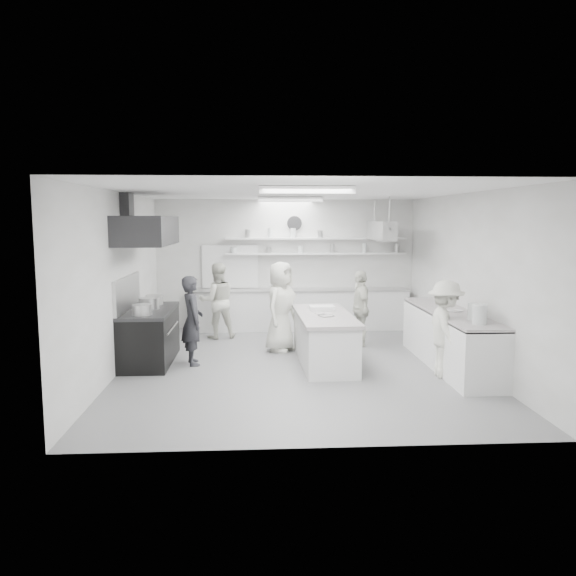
{
  "coord_description": "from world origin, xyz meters",
  "views": [
    {
      "loc": [
        -0.7,
        -9.38,
        2.55
      ],
      "look_at": [
        -0.12,
        0.6,
        1.3
      ],
      "focal_mm": 34.43,
      "sensor_mm": 36.0,
      "label": 1
    }
  ],
  "objects": [
    {
      "name": "light_fixture_rear",
      "position": [
        0.0,
        1.8,
        2.94
      ],
      "size": [
        1.3,
        0.25,
        0.1
      ],
      "primitive_type": "cube",
      "color": "white",
      "rests_on": "ceiling"
    },
    {
      "name": "prep_island",
      "position": [
        0.5,
        0.15,
        0.42
      ],
      "size": [
        0.92,
        2.3,
        0.84
      ],
      "primitive_type": "cube",
      "rotation": [
        0.0,
        0.0,
        0.03
      ],
      "color": "white",
      "rests_on": "floor"
    },
    {
      "name": "bowl_right",
      "position": [
        2.71,
        -0.23,
        0.97
      ],
      "size": [
        0.31,
        0.31,
        0.06
      ],
      "primitive_type": "imported",
      "rotation": [
        0.0,
        0.0,
        0.35
      ],
      "color": "white",
      "rests_on": "right_counter"
    },
    {
      "name": "shelf_lower",
      "position": [
        0.7,
        3.37,
        1.75
      ],
      "size": [
        4.2,
        0.26,
        0.04
      ],
      "primitive_type": "cube",
      "color": "white",
      "rests_on": "wall_back"
    },
    {
      "name": "wall_left",
      "position": [
        -3.0,
        0.0,
        1.5
      ],
      "size": [
        0.04,
        7.0,
        3.0
      ],
      "primitive_type": "cube",
      "color": "white",
      "rests_on": "floor"
    },
    {
      "name": "stove_pot",
      "position": [
        -2.6,
        0.44,
        1.04
      ],
      "size": [
        0.36,
        0.36,
        0.25
      ],
      "primitive_type": "cylinder",
      "color": "#B7B7B7",
      "rests_on": "stove"
    },
    {
      "name": "wall_front",
      "position": [
        0.0,
        -3.5,
        1.5
      ],
      "size": [
        6.0,
        0.04,
        3.0
      ],
      "primitive_type": "cube",
      "color": "white",
      "rests_on": "floor"
    },
    {
      "name": "shelf_upper",
      "position": [
        0.7,
        3.37,
        2.1
      ],
      "size": [
        4.2,
        0.26,
        0.04
      ],
      "primitive_type": "cube",
      "color": "white",
      "rests_on": "wall_back"
    },
    {
      "name": "cook_back",
      "position": [
        -1.53,
        2.37,
        0.81
      ],
      "size": [
        0.91,
        0.78,
        1.62
      ],
      "primitive_type": "imported",
      "rotation": [
        0.0,
        0.0,
        -2.91
      ],
      "color": "silver",
      "rests_on": "floor"
    },
    {
      "name": "wall_back",
      "position": [
        0.0,
        3.5,
        1.5
      ],
      "size": [
        6.0,
        0.04,
        3.0
      ],
      "primitive_type": "cube",
      "color": "white",
      "rests_on": "floor"
    },
    {
      "name": "cook_right",
      "position": [
        2.34,
        -0.82,
        0.79
      ],
      "size": [
        0.65,
        1.05,
        1.58
      ],
      "primitive_type": "imported",
      "rotation": [
        0.0,
        0.0,
        1.51
      ],
      "color": "silver",
      "rests_on": "floor"
    },
    {
      "name": "pot_rack",
      "position": [
        2.0,
        2.4,
        2.3
      ],
      "size": [
        0.3,
        1.6,
        0.4
      ],
      "primitive_type": "cube",
      "color": "#B7B7B7",
      "rests_on": "ceiling"
    },
    {
      "name": "wall_right",
      "position": [
        3.0,
        0.0,
        1.5
      ],
      "size": [
        0.04,
        7.0,
        3.0
      ],
      "primitive_type": "cube",
      "color": "white",
      "rests_on": "floor"
    },
    {
      "name": "cook_stove",
      "position": [
        -1.82,
        0.21,
        0.78
      ],
      "size": [
        0.52,
        0.65,
        1.57
      ],
      "primitive_type": "imported",
      "rotation": [
        0.0,
        0.0,
        1.85
      ],
      "color": "#2C2C32",
      "rests_on": "floor"
    },
    {
      "name": "bowl_island_b",
      "position": [
        0.41,
        0.22,
        0.87
      ],
      "size": [
        0.23,
        0.23,
        0.06
      ],
      "primitive_type": "imported",
      "rotation": [
        0.0,
        0.0,
        0.29
      ],
      "color": "white",
      "rests_on": "prep_island"
    },
    {
      "name": "light_fixture_front",
      "position": [
        0.0,
        -1.8,
        2.94
      ],
      "size": [
        1.3,
        0.25,
        0.1
      ],
      "primitive_type": "cube",
      "color": "white",
      "rests_on": "ceiling"
    },
    {
      "name": "floor",
      "position": [
        0.0,
        0.0,
        -0.01
      ],
      "size": [
        6.0,
        7.0,
        0.02
      ],
      "primitive_type": "cube",
      "color": "gray",
      "rests_on": "ground"
    },
    {
      "name": "bowl_island_a",
      "position": [
        0.5,
        -0.07,
        0.87
      ],
      "size": [
        0.35,
        0.35,
        0.07
      ],
      "primitive_type": "imported",
      "rotation": [
        0.0,
        0.0,
        0.36
      ],
      "color": "#B7B7B7",
      "rests_on": "prep_island"
    },
    {
      "name": "pass_through_window",
      "position": [
        -1.3,
        3.48,
        1.45
      ],
      "size": [
        1.3,
        0.04,
        1.0
      ],
      "primitive_type": "cube",
      "color": "black",
      "rests_on": "wall_back"
    },
    {
      "name": "stove",
      "position": [
        -2.6,
        0.4,
        0.45
      ],
      "size": [
        0.8,
        1.8,
        0.9
      ],
      "primitive_type": "cube",
      "color": "black",
      "rests_on": "floor"
    },
    {
      "name": "cook_island_left",
      "position": [
        -0.23,
        1.12,
        0.87
      ],
      "size": [
        0.91,
        1.01,
        1.74
      ],
      "primitive_type": "imported",
      "rotation": [
        0.0,
        0.0,
        1.03
      ],
      "color": "silver",
      "rests_on": "floor"
    },
    {
      "name": "back_counter",
      "position": [
        0.3,
        3.2,
        0.46
      ],
      "size": [
        5.0,
        0.6,
        0.92
      ],
      "primitive_type": "cube",
      "color": "white",
      "rests_on": "floor"
    },
    {
      "name": "ceiling",
      "position": [
        0.0,
        0.0,
        3.01
      ],
      "size": [
        6.0,
        7.0,
        0.02
      ],
      "primitive_type": "cube",
      "color": "white",
      "rests_on": "wall_back"
    },
    {
      "name": "right_counter",
      "position": [
        2.65,
        -0.2,
        0.47
      ],
      "size": [
        0.74,
        3.3,
        0.94
      ],
      "primitive_type": "cube",
      "color": "white",
      "rests_on": "floor"
    },
    {
      "name": "wall_clock",
      "position": [
        0.2,
        3.46,
        2.45
      ],
      "size": [
        0.32,
        0.05,
        0.32
      ],
      "primitive_type": "cylinder",
      "rotation": [
        1.57,
        0.0,
        0.0
      ],
      "color": "white",
      "rests_on": "wall_back"
    },
    {
      "name": "exhaust_hood",
      "position": [
        -2.6,
        0.4,
        2.35
      ],
      "size": [
        0.85,
        2.0,
        0.5
      ],
      "primitive_type": "cube",
      "color": "#2D2D2F",
      "rests_on": "wall_left"
    },
    {
      "name": "cook_island_right",
      "position": [
        1.4,
        1.49,
        0.76
      ],
      "size": [
        0.4,
        0.91,
        1.53
      ],
      "primitive_type": "imported",
      "rotation": [
        0.0,
        0.0,
        -1.53
      ],
      "color": "silver",
      "rests_on": "floor"
    }
  ]
}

